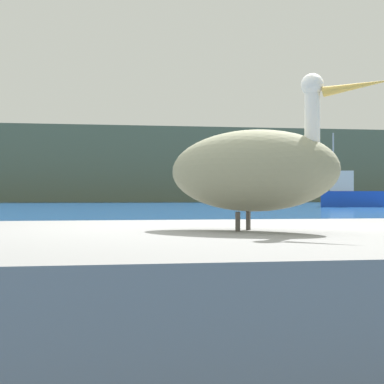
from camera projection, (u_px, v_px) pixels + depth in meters
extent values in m
plane|color=#194C93|center=(209.00, 324.00, 4.23)|extent=(260.00, 260.00, 0.00)
cube|color=#5B664C|center=(110.00, 166.00, 70.97)|extent=(140.00, 10.49, 8.93)
cube|color=gray|center=(251.00, 290.00, 3.53)|extent=(3.70, 3.13, 0.74)
ellipsoid|color=gray|center=(251.00, 171.00, 3.53)|extent=(1.16, 1.04, 0.51)
cylinder|color=white|center=(312.00, 124.00, 3.35)|extent=(0.09, 0.09, 0.38)
sphere|color=white|center=(312.00, 85.00, 3.35)|extent=(0.13, 0.13, 0.13)
cone|color=gold|center=(358.00, 86.00, 3.22)|extent=(0.36, 0.29, 0.09)
cylinder|color=#4C4742|center=(248.00, 220.00, 3.63)|extent=(0.03, 0.03, 0.12)
cylinder|color=#4C4742|center=(238.00, 222.00, 3.49)|extent=(0.03, 0.03, 0.12)
cube|color=blue|center=(352.00, 199.00, 42.56)|extent=(4.70, 2.95, 1.17)
cube|color=silver|center=(342.00, 181.00, 42.74)|extent=(2.00, 1.64, 1.52)
cylinder|color=#B2B2B2|center=(333.00, 162.00, 42.89)|extent=(0.12, 0.12, 4.38)
cylinder|color=#3F382D|center=(322.00, 187.00, 43.07)|extent=(0.10, 0.10, 0.70)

